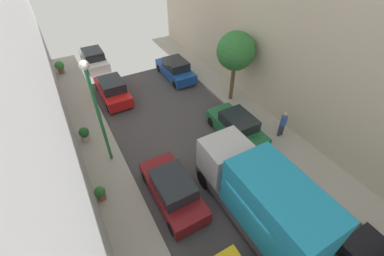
% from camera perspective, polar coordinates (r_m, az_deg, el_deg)
% --- Properties ---
extents(ground, '(32.00, 32.00, 0.00)m').
position_cam_1_polar(ground, '(12.64, 14.50, -20.19)').
color(ground, '#423F42').
extents(sidewalk_right, '(2.00, 44.00, 0.15)m').
position_cam_1_polar(sidewalk_right, '(15.42, 28.89, -10.14)').
color(sidewalk_right, '#A8A399').
rests_on(sidewalk_right, ground).
extents(parked_car_left_3, '(1.78, 4.20, 1.57)m').
position_cam_1_polar(parked_car_left_3, '(12.45, -4.28, -13.51)').
color(parked_car_left_3, maroon).
rests_on(parked_car_left_3, ground).
extents(parked_car_left_4, '(1.78, 4.20, 1.57)m').
position_cam_1_polar(parked_car_left_4, '(19.79, -17.22, 8.09)').
color(parked_car_left_4, red).
rests_on(parked_car_left_4, ground).
extents(parked_car_left_5, '(1.78, 4.20, 1.57)m').
position_cam_1_polar(parked_car_left_5, '(24.86, -20.92, 14.09)').
color(parked_car_left_5, white).
rests_on(parked_car_left_5, ground).
extents(parked_car_right_2, '(1.78, 4.20, 1.57)m').
position_cam_1_polar(parked_car_right_2, '(15.78, 9.93, 0.26)').
color(parked_car_right_2, '#1E6638').
rests_on(parked_car_right_2, ground).
extents(parked_car_right_3, '(1.78, 4.20, 1.57)m').
position_cam_1_polar(parked_car_right_3, '(21.67, -3.68, 12.84)').
color(parked_car_right_3, '#194799').
rests_on(parked_car_right_3, ground).
extents(delivery_truck, '(2.26, 6.60, 3.38)m').
position_cam_1_polar(delivery_truck, '(11.25, 15.10, -14.66)').
color(delivery_truck, '#4C4C51').
rests_on(delivery_truck, ground).
extents(pedestrian, '(0.40, 0.36, 1.72)m').
position_cam_1_polar(pedestrian, '(16.18, 19.53, 0.98)').
color(pedestrian, '#2D334C').
rests_on(pedestrian, sidewalk_right).
extents(street_tree_1, '(2.51, 2.51, 4.91)m').
position_cam_1_polar(street_tree_1, '(17.50, 9.70, 16.43)').
color(street_tree_1, brown).
rests_on(street_tree_1, sidewalk_right).
extents(potted_plant_1, '(0.51, 0.51, 0.79)m').
position_cam_1_polar(potted_plant_1, '(13.22, -19.70, -13.41)').
color(potted_plant_1, brown).
rests_on(potted_plant_1, sidewalk_left).
extents(potted_plant_3, '(0.73, 0.73, 1.05)m').
position_cam_1_polar(potted_plant_3, '(24.67, -27.30, 12.04)').
color(potted_plant_3, brown).
rests_on(potted_plant_3, sidewalk_left).
extents(potted_plant_4, '(0.58, 0.58, 0.89)m').
position_cam_1_polar(potted_plant_4, '(16.51, -22.76, -1.21)').
color(potted_plant_4, '#B2A899').
rests_on(potted_plant_4, sidewalk_left).
extents(lamp_post, '(0.44, 0.44, 5.89)m').
position_cam_1_polar(lamp_post, '(12.76, -20.77, 5.53)').
color(lamp_post, '#26723F').
rests_on(lamp_post, sidewalk_left).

